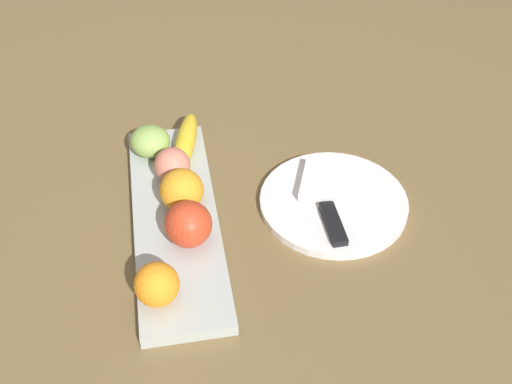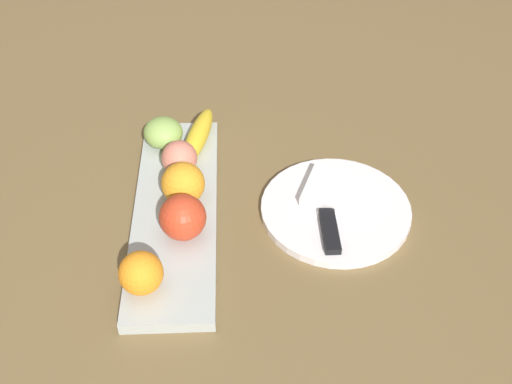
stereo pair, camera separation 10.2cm
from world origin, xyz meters
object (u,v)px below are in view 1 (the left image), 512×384
object	(u,v)px
fruit_tray	(176,220)
dinner_plate	(334,202)
orange_near_banana	(157,284)
grape_bunch	(150,141)
folded_napkin	(330,183)
apple	(188,224)
peach	(172,165)
knife	(330,217)
banana	(186,141)
orange_near_apple	(182,190)

from	to	relation	value
fruit_tray	dinner_plate	size ratio (longest dim) A/B	1.85
fruit_tray	orange_near_banana	xyz separation A→B (m)	(-0.16, 0.04, 0.04)
orange_near_banana	grape_bunch	world-z (taller)	orange_near_banana
folded_napkin	dinner_plate	bearing A→B (deg)	180.00
dinner_plate	apple	bearing A→B (deg)	103.48
peach	fruit_tray	bearing A→B (deg)	176.69
folded_napkin	knife	distance (m)	0.08
folded_napkin	grape_bunch	bearing A→B (deg)	64.97
banana	knife	bearing A→B (deg)	58.39
apple	banana	xyz separation A→B (m)	(0.22, -0.02, -0.02)
fruit_tray	dinner_plate	world-z (taller)	fruit_tray
peach	dinner_plate	distance (m)	0.27
grape_bunch	folded_napkin	xyz separation A→B (m)	(-0.13, -0.29, -0.02)
orange_near_banana	peach	world-z (taller)	orange_near_banana
orange_near_apple	apple	bearing A→B (deg)	-177.82
orange_near_apple	dinner_plate	world-z (taller)	orange_near_apple
peach	grape_bunch	distance (m)	0.08
orange_near_banana	grape_bunch	size ratio (longest dim) A/B	0.90
knife	orange_near_banana	bearing A→B (deg)	112.36
peach	folded_napkin	bearing A→B (deg)	-102.71
fruit_tray	banana	xyz separation A→B (m)	(0.17, -0.03, 0.03)
orange_near_apple	grape_bunch	size ratio (longest dim) A/B	0.99
fruit_tray	apple	bearing A→B (deg)	-163.23
orange_near_apple	grape_bunch	bearing A→B (deg)	16.11
grape_bunch	folded_napkin	size ratio (longest dim) A/B	0.77
orange_near_banana	banana	bearing A→B (deg)	-12.07
fruit_tray	orange_near_banana	distance (m)	0.17
orange_near_banana	apple	bearing A→B (deg)	-27.48
banana	orange_near_banana	bearing A→B (deg)	1.43
apple	peach	size ratio (longest dim) A/B	1.19
orange_near_apple	grape_bunch	xyz separation A→B (m)	(0.15, 0.04, -0.01)
banana	orange_near_apple	world-z (taller)	orange_near_apple
knife	peach	bearing A→B (deg)	60.43
apple	peach	world-z (taller)	apple
apple	dinner_plate	bearing A→B (deg)	-76.52
orange_near_banana	orange_near_apple	bearing A→B (deg)	-15.73
folded_napkin	knife	bearing A→B (deg)	166.56
orange_near_apple	orange_near_banana	world-z (taller)	orange_near_apple
orange_near_banana	grape_bunch	bearing A→B (deg)	-1.49
apple	banana	bearing A→B (deg)	-4.16
knife	fruit_tray	bearing A→B (deg)	79.25
orange_near_apple	peach	distance (m)	0.07
dinner_plate	knife	size ratio (longest dim) A/B	1.36
fruit_tray	banana	size ratio (longest dim) A/B	2.91
dinner_plate	folded_napkin	bearing A→B (deg)	0.00
banana	dinner_plate	distance (m)	0.28
grape_bunch	dinner_plate	xyz separation A→B (m)	(-0.17, -0.29, -0.04)
apple	folded_napkin	size ratio (longest dim) A/B	0.78
fruit_tray	orange_near_banana	bearing A→B (deg)	167.38
dinner_plate	folded_napkin	distance (m)	0.03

